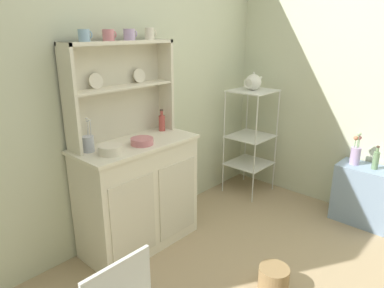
# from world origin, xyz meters

# --- Properties ---
(wall_back) EXTENTS (3.84, 0.05, 2.50)m
(wall_back) POSITION_xyz_m (0.00, 1.62, 1.25)
(wall_back) COLOR beige
(wall_back) RESTS_ON ground
(hutch_cabinet) EXTENTS (0.94, 0.45, 0.87)m
(hutch_cabinet) POSITION_xyz_m (-0.12, 1.37, 0.45)
(hutch_cabinet) COLOR silver
(hutch_cabinet) RESTS_ON ground
(hutch_shelf_unit) EXTENTS (0.88, 0.18, 0.73)m
(hutch_shelf_unit) POSITION_xyz_m (-0.12, 1.53, 1.29)
(hutch_shelf_unit) COLOR beige
(hutch_shelf_unit) RESTS_ON hutch_cabinet
(bakers_rack) EXTENTS (0.42, 0.40, 1.09)m
(bakers_rack) POSITION_xyz_m (1.29, 1.27, 0.68)
(bakers_rack) COLOR silver
(bakers_rack) RESTS_ON ground
(side_shelf_blue) EXTENTS (0.28, 0.48, 0.53)m
(side_shelf_blue) POSITION_xyz_m (1.44, 0.16, 0.26)
(side_shelf_blue) COLOR #849EBC
(side_shelf_blue) RESTS_ON ground
(floor_basket) EXTENTS (0.20, 0.20, 0.16)m
(floor_basket) POSITION_xyz_m (0.13, 0.29, 0.08)
(floor_basket) COLOR #93754C
(floor_basket) RESTS_ON ground
(cup_sky_0) EXTENTS (0.09, 0.07, 0.08)m
(cup_sky_0) POSITION_xyz_m (-0.40, 1.49, 1.63)
(cup_sky_0) COLOR #8EB2D1
(cup_sky_0) RESTS_ON hutch_shelf_unit
(cup_rose_1) EXTENTS (0.09, 0.08, 0.08)m
(cup_rose_1) POSITION_xyz_m (-0.21, 1.49, 1.63)
(cup_rose_1) COLOR #D17A84
(cup_rose_1) RESTS_ON hutch_shelf_unit
(cup_lilac_2) EXTENTS (0.10, 0.08, 0.08)m
(cup_lilac_2) POSITION_xyz_m (-0.03, 1.49, 1.63)
(cup_lilac_2) COLOR #B79ECC
(cup_lilac_2) RESTS_ON hutch_shelf_unit
(cup_cream_3) EXTENTS (0.09, 0.07, 0.09)m
(cup_cream_3) POSITION_xyz_m (0.16, 1.49, 1.64)
(cup_cream_3) COLOR silver
(cup_cream_3) RESTS_ON hutch_shelf_unit
(bowl_mixing_large) EXTENTS (0.16, 0.16, 0.06)m
(bowl_mixing_large) POSITION_xyz_m (-0.40, 1.29, 0.90)
(bowl_mixing_large) COLOR silver
(bowl_mixing_large) RESTS_ON hutch_cabinet
(bowl_floral_medium) EXTENTS (0.17, 0.17, 0.05)m
(bowl_floral_medium) POSITION_xyz_m (-0.12, 1.29, 0.89)
(bowl_floral_medium) COLOR #D17A84
(bowl_floral_medium) RESTS_ON hutch_cabinet
(jam_bottle) EXTENTS (0.05, 0.05, 0.18)m
(jam_bottle) POSITION_xyz_m (0.22, 1.45, 0.94)
(jam_bottle) COLOR #B74C47
(jam_bottle) RESTS_ON hutch_cabinet
(utensil_jar) EXTENTS (0.08, 0.08, 0.23)m
(utensil_jar) POSITION_xyz_m (-0.47, 1.45, 0.93)
(utensil_jar) COLOR #B2B7C6
(utensil_jar) RESTS_ON hutch_cabinet
(porcelain_teapot) EXTENTS (0.25, 0.16, 0.18)m
(porcelain_teapot) POSITION_xyz_m (1.29, 1.27, 1.17)
(porcelain_teapot) COLOR white
(porcelain_teapot) RESTS_ON bakers_rack
(flower_vase) EXTENTS (0.08, 0.08, 0.30)m
(flower_vase) POSITION_xyz_m (1.44, 0.28, 0.63)
(flower_vase) COLOR #B79ECC
(flower_vase) RESTS_ON side_shelf_blue
(oil_bottle) EXTENTS (0.05, 0.05, 0.21)m
(oil_bottle) POSITION_xyz_m (1.44, 0.11, 0.61)
(oil_bottle) COLOR #6B8C60
(oil_bottle) RESTS_ON side_shelf_blue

